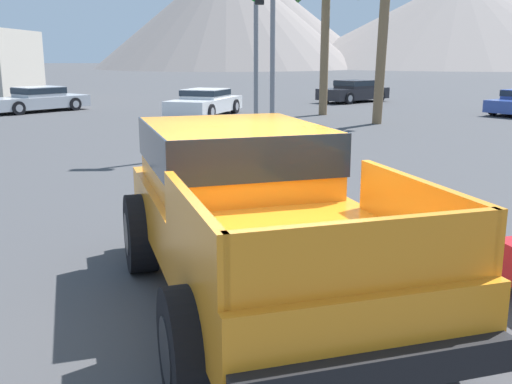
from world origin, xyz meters
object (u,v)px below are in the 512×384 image
at_px(parked_car_dark, 354,91).
at_px(traffic_light_main, 257,20).
at_px(parked_car_white, 205,102).
at_px(palm_tree_leaning, 328,1).
at_px(orange_pickup_truck, 249,204).
at_px(parked_car_silver, 38,99).

relative_size(parked_car_dark, traffic_light_main, 0.83).
bearing_deg(parked_car_white, palm_tree_leaning, -156.77).
bearing_deg(traffic_light_main, parked_car_white, -162.11).
distance_m(orange_pickup_truck, parked_car_silver, 23.85).
xyz_separation_m(parked_car_silver, traffic_light_main, (9.86, -8.41, 3.08)).
distance_m(parked_car_dark, traffic_light_main, 14.92).
bearing_deg(parked_car_dark, palm_tree_leaning, 121.64).
height_order(parked_car_dark, traffic_light_main, traffic_light_main).
xyz_separation_m(orange_pickup_truck, palm_tree_leaning, (3.69, 20.05, 3.73)).
bearing_deg(parked_car_silver, traffic_light_main, -179.01).
height_order(orange_pickup_truck, traffic_light_main, traffic_light_main).
relative_size(traffic_light_main, palm_tree_leaning, 0.82).
bearing_deg(traffic_light_main, parked_car_silver, -130.46).
relative_size(orange_pickup_truck, traffic_light_main, 1.07).
relative_size(parked_car_white, palm_tree_leaning, 0.75).
distance_m(orange_pickup_truck, traffic_light_main, 13.78).
bearing_deg(parked_car_dark, parked_car_white, 94.28).
relative_size(parked_car_dark, palm_tree_leaning, 0.68).
height_order(traffic_light_main, palm_tree_leaning, palm_tree_leaning).
bearing_deg(orange_pickup_truck, palm_tree_leaning, 64.16).
xyz_separation_m(parked_car_white, palm_tree_leaning, (5.23, 0.18, 4.21)).
xyz_separation_m(parked_car_silver, palm_tree_leaning, (13.04, -1.88, 4.22)).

